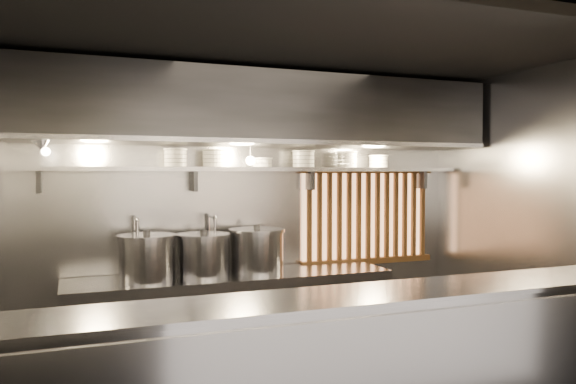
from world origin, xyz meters
TOP-DOWN VIEW (x-y plane):
  - ceiling at (0.00, 0.00)m, footprint 4.50×4.50m
  - wall_back at (0.00, 1.50)m, footprint 4.50×0.00m
  - wall_right at (2.25, 0.00)m, footprint 0.00×3.00m
  - cooking_bench at (-0.30, 1.13)m, footprint 3.00×0.70m
  - bowl_shelf at (0.00, 1.32)m, footprint 4.40×0.34m
  - exhaust_hood at (0.00, 1.10)m, footprint 4.40×0.81m
  - wood_screen at (1.30, 1.45)m, footprint 1.56×0.09m
  - faucet_left at (-1.15, 1.37)m, footprint 0.04×0.30m
  - faucet_right at (-0.45, 1.37)m, footprint 0.04×0.30m
  - heat_lamp at (-1.90, 0.85)m, footprint 0.25×0.35m
  - pendant_bulb at (-0.10, 1.20)m, footprint 0.09×0.09m
  - stock_pot_left at (-1.08, 1.08)m, footprint 0.58×0.58m
  - stock_pot_mid at (-0.57, 1.14)m, footprint 0.54×0.54m
  - stock_pot_right at (-0.05, 1.17)m, footprint 0.65×0.65m
  - bowl_stack_0 at (-0.79, 1.32)m, footprint 0.22×0.22m
  - bowl_stack_1 at (-0.42, 1.32)m, footprint 0.24×0.24m
  - bowl_stack_2 at (0.06, 1.32)m, footprint 0.21×0.21m
  - bowl_stack_3 at (0.50, 1.32)m, footprint 0.23×0.23m
  - bowl_stack_4 at (0.99, 1.32)m, footprint 0.22×0.22m
  - bowl_stack_5 at (1.36, 1.32)m, footprint 0.21×0.21m

SIDE VIEW (x-z plane):
  - cooking_bench at x=-0.30m, z-range 0.00..0.90m
  - stock_pot_mid at x=-0.57m, z-range 0.88..1.31m
  - stock_pot_left at x=-1.08m, z-range 0.88..1.33m
  - stock_pot_right at x=-0.05m, z-range 0.88..1.33m
  - faucet_left at x=-1.15m, z-range 1.06..1.56m
  - faucet_right at x=-0.45m, z-range 1.06..1.56m
  - wood_screen at x=1.30m, z-range 0.86..1.90m
  - wall_back at x=0.00m, z-range -0.85..3.65m
  - wall_right at x=2.25m, z-range -0.10..2.90m
  - bowl_shelf at x=0.00m, z-range 1.86..1.90m
  - bowl_stack_2 at x=0.06m, z-range 1.90..1.99m
  - pendant_bulb at x=-0.10m, z-range 1.87..2.05m
  - bowl_stack_5 at x=1.36m, z-range 1.90..2.03m
  - bowl_stack_1 at x=-0.42m, z-range 1.90..2.07m
  - bowl_stack_3 at x=0.50m, z-range 1.90..2.07m
  - bowl_stack_0 at x=-0.79m, z-range 1.90..2.07m
  - bowl_stack_4 at x=0.99m, z-range 1.90..2.07m
  - heat_lamp at x=-1.90m, z-range 1.97..2.17m
  - exhaust_hood at x=0.00m, z-range 2.10..2.75m
  - ceiling at x=0.00m, z-range 2.80..2.80m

